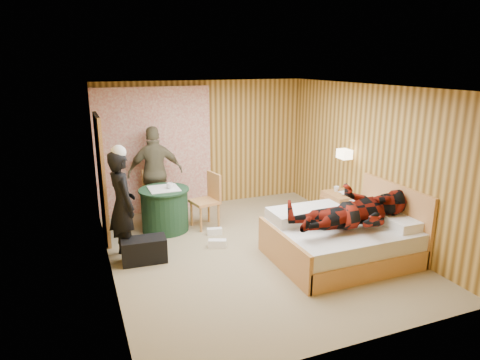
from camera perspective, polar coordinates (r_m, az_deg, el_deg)
name	(u,v)px	position (r m, az deg, el deg)	size (l,w,h in m)	color
floor	(252,251)	(6.75, 1.64, -9.40)	(4.20, 5.00, 0.01)	#9D8D67
ceiling	(254,87)	(6.13, 1.83, 12.31)	(4.20, 5.00, 0.01)	silver
wall_back	(204,144)	(8.62, -4.88, 4.80)	(4.20, 0.02, 2.50)	tan
wall_left	(105,188)	(5.85, -17.54, -1.01)	(0.02, 5.00, 2.50)	tan
wall_right	(369,161)	(7.39, 16.87, 2.40)	(0.02, 5.00, 2.50)	tan
curtain	(154,151)	(8.34, -11.34, 3.84)	(2.20, 0.08, 2.40)	white
doorway	(101,178)	(7.26, -17.98, 0.24)	(0.06, 0.90, 2.05)	black
wall_lamp	(345,154)	(7.63, 13.77, 3.39)	(0.26, 0.24, 0.16)	gold
bed	(341,239)	(6.57, 13.34, -7.65)	(1.98, 1.53, 1.05)	#E3985D
nightstand	(339,209)	(7.85, 13.11, -3.75)	(0.45, 0.61, 0.59)	#E3985D
round_table	(165,209)	(7.51, -9.99, -3.85)	(0.86, 0.86, 0.76)	#20462A
chair_far	(156,190)	(8.09, -11.17, -1.32)	(0.51, 0.51, 0.93)	#E3985D
chair_near	(209,196)	(7.55, -4.19, -2.12)	(0.52, 0.52, 0.97)	#E3985D
duffel_bag	(144,250)	(6.48, -12.67, -9.10)	(0.64, 0.34, 0.36)	black
sneaker_left	(215,231)	(7.33, -3.42, -6.86)	(0.25, 0.10, 0.11)	white
sneaker_right	(217,244)	(6.84, -3.04, -8.46)	(0.28, 0.12, 0.13)	white
woman_standing	(122,205)	(6.49, -15.41, -3.25)	(0.59, 0.39, 1.63)	black
man_at_table	(155,173)	(8.05, -11.21, 0.97)	(1.01, 0.42, 1.72)	#6D6649
man_on_bed	(355,201)	(6.18, 15.08, -2.78)	(1.77, 0.67, 0.86)	maroon
book_lower	(342,194)	(7.72, 13.45, -1.78)	(0.17, 0.22, 0.02)	white
book_upper	(342,193)	(7.72, 13.46, -1.64)	(0.16, 0.22, 0.02)	white
cup_nightstand	(336,189)	(7.85, 12.72, -1.17)	(0.10, 0.10, 0.09)	white
cup_table	(170,186)	(7.36, -9.30, -0.75)	(0.12, 0.12, 0.10)	white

